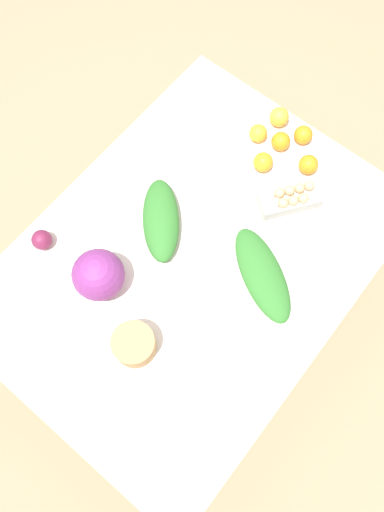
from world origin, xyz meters
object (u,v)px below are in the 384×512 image
Objects in this scene: greens_bunch_dandelion at (161,220)px; orange_1 at (281,141)px; orange_4 at (279,117)px; orange_0 at (263,162)px; paper_bag at (134,345)px; beet_root at (42,240)px; cabbage_purple at (98,275)px; orange_2 at (303,135)px; egg_carton at (290,199)px; orange_3 at (308,165)px; orange_5 at (258,133)px; greens_bunch_beet_tops at (262,275)px.

greens_bunch_dandelion reaches higher than orange_1.
greens_bunch_dandelion is 0.64m from orange_4.
orange_0 is 0.22m from orange_4.
paper_bag reaches higher than orange_0.
orange_4 is (0.96, -0.36, 0.00)m from beet_root.
orange_1 is at bearing -14.66° from greens_bunch_dandelion.
cabbage_purple is 0.96m from orange_2.
orange_3 is at bearing -133.57° from egg_carton.
orange_4 is at bearing 63.65° from orange_3.
orange_2 reaches higher than orange_5.
orange_0 and orange_3 have the same top height.
beet_root is at bearing -4.73° from egg_carton.
paper_bag is 1.95× the size of orange_1.
paper_bag is 0.93m from orange_3.
greens_bunch_dandelion is at bearing 99.04° from greens_bunch_beet_tops.
egg_carton is 0.77m from paper_bag.
greens_bunch_beet_tops is 4.79× the size of orange_4.
orange_1 and orange_2 have the same top height.
greens_bunch_dandelion is (0.40, 0.23, -0.01)m from paper_bag.
paper_bag is (-0.77, 0.09, 0.01)m from egg_carton.
orange_3 is (0.93, -0.06, -0.01)m from paper_bag.
orange_3 reaches higher than orange_5.
paper_bag reaches higher than orange_1.
egg_carton is 0.91m from beet_root.
greens_bunch_dandelion is 4.46× the size of orange_1.
egg_carton is at bearing -26.45° from cabbage_purple.
egg_carton is 0.29m from orange_2.
cabbage_purple is at bearing 176.87° from greens_bunch_dandelion.
cabbage_purple is 0.55× the size of greens_bunch_dandelion.
orange_5 is at bearing 126.29° from orange_2.
orange_5 is (-0.10, 0.14, -0.00)m from orange_2.
orange_0 is at bearing -135.50° from orange_5.
paper_bag is at bearing -174.52° from orange_0.
greens_bunch_beet_tops is 5.19× the size of orange_5.
greens_bunch_beet_tops is 0.60m from orange_2.
greens_bunch_dandelion is at bearing 174.23° from orange_5.
orange_5 is at bearing 37.86° from greens_bunch_beet_tops.
beet_root is at bearing 153.41° from orange_2.
orange_5 is (0.85, -0.34, -0.00)m from beet_root.
orange_0 is (0.76, -0.43, 0.00)m from beet_root.
cabbage_purple reaches higher than egg_carton.
orange_2 is at bearing -32.79° from orange_1.
orange_3 is at bearing -33.55° from beet_root.
orange_2 is at bearing -119.22° from egg_carton.
beet_root is 0.87m from orange_0.
orange_5 is at bearing -5.77° from greens_bunch_dandelion.
orange_4 is (0.10, 0.21, 0.00)m from orange_3.
greens_bunch_beet_tops and orange_1 have the same top height.
orange_2 is 1.03× the size of orange_5.
orange_3 reaches higher than orange_1.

